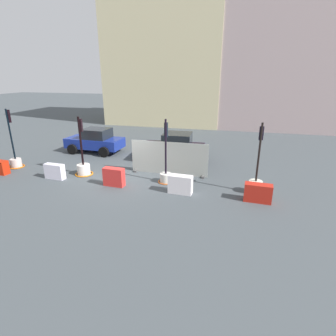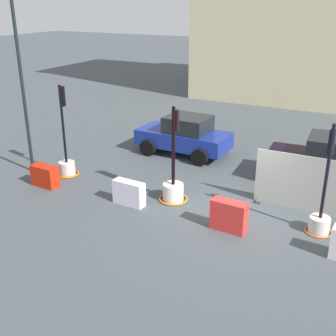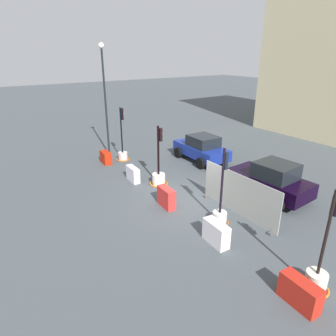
% 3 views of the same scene
% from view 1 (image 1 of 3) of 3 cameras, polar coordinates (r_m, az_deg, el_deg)
% --- Properties ---
extents(ground_plane, '(120.00, 120.00, 0.00)m').
position_cam_1_polar(ground_plane, '(14.42, -9.81, -2.26)').
color(ground_plane, '#43494E').
extents(traffic_light_0, '(0.87, 0.87, 3.43)m').
position_cam_1_polar(traffic_light_0, '(18.22, -29.72, 1.87)').
color(traffic_light_0, beige).
rests_on(traffic_light_0, ground_plane).
extents(traffic_light_1, '(0.97, 0.97, 3.18)m').
position_cam_1_polar(traffic_light_1, '(15.37, -17.55, 0.52)').
color(traffic_light_1, silver).
rests_on(traffic_light_1, ground_plane).
extents(traffic_light_2, '(0.79, 0.79, 3.23)m').
position_cam_1_polar(traffic_light_2, '(13.58, -0.47, -0.82)').
color(traffic_light_2, silver).
rests_on(traffic_light_2, ground_plane).
extents(traffic_light_3, '(0.84, 0.84, 3.28)m').
position_cam_1_polar(traffic_light_3, '(13.01, 18.15, -2.84)').
color(traffic_light_3, silver).
rests_on(traffic_light_3, ground_plane).
extents(construction_barrier_1, '(1.09, 0.43, 0.80)m').
position_cam_1_polar(construction_barrier_1, '(15.31, -22.95, -0.67)').
color(construction_barrier_1, white).
rests_on(construction_barrier_1, ground_plane).
extents(construction_barrier_2, '(1.06, 0.46, 0.91)m').
position_cam_1_polar(construction_barrier_2, '(13.45, -11.42, -1.89)').
color(construction_barrier_2, red).
rests_on(construction_barrier_2, ground_plane).
extents(construction_barrier_3, '(1.13, 0.51, 0.87)m').
position_cam_1_polar(construction_barrier_3, '(12.39, 2.64, -3.49)').
color(construction_barrier_3, white).
rests_on(construction_barrier_3, ground_plane).
extents(construction_barrier_4, '(1.18, 0.53, 0.81)m').
position_cam_1_polar(construction_barrier_4, '(12.22, 18.58, -5.04)').
color(construction_barrier_4, red).
rests_on(construction_barrier_4, ground_plane).
extents(car_blue_estate, '(3.97, 2.24, 1.68)m').
position_cam_1_polar(car_blue_estate, '(19.60, -15.20, 5.65)').
color(car_blue_estate, navy).
rests_on(car_blue_estate, ground_plane).
extents(car_black_sedan, '(4.02, 2.43, 1.77)m').
position_cam_1_polar(car_black_sedan, '(17.02, 1.28, 4.38)').
color(car_black_sedan, black).
rests_on(car_black_sedan, ground_plane).
extents(building_main_facade, '(12.65, 9.76, 14.30)m').
position_cam_1_polar(building_main_facade, '(32.36, 0.28, 22.74)').
color(building_main_facade, beige).
rests_on(building_main_facade, ground_plane).
extents(building_corner_block, '(13.84, 9.59, 17.65)m').
position_cam_1_polar(building_corner_block, '(31.79, 24.60, 24.23)').
color(building_corner_block, '#B79F9E').
rests_on(building_corner_block, ground_plane).
extents(site_fence_panel, '(4.26, 0.50, 1.82)m').
position_cam_1_polar(site_fence_panel, '(14.59, 0.20, 1.91)').
color(site_fence_panel, '#9DA199').
rests_on(site_fence_panel, ground_plane).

